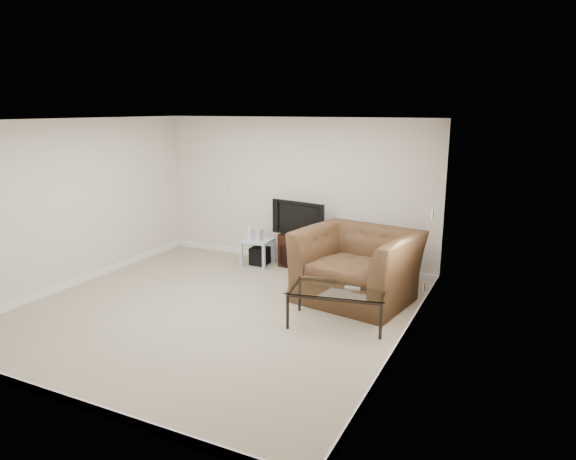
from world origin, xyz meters
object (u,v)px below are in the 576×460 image
at_px(subwoofer, 260,256).
at_px(coffee_table, 337,306).
at_px(tv_stand, 302,250).
at_px(television, 301,218).
at_px(recliner, 358,254).
at_px(side_table, 258,252).

height_order(subwoofer, coffee_table, coffee_table).
xyz_separation_m(tv_stand, coffee_table, (1.39, -2.00, -0.05)).
bearing_deg(tv_stand, television, -90.00).
xyz_separation_m(subwoofer, recliner, (2.04, -0.87, 0.51)).
height_order(television, subwoofer, television).
bearing_deg(television, subwoofer, -155.43).
distance_m(tv_stand, coffee_table, 2.43).
bearing_deg(recliner, tv_stand, 150.75).
bearing_deg(subwoofer, recliner, -23.13).
bearing_deg(side_table, recliner, -22.37).
xyz_separation_m(recliner, coffee_table, (0.05, -0.92, -0.43)).
height_order(television, side_table, television).
bearing_deg(tv_stand, coffee_table, -48.18).
relative_size(television, coffee_table, 0.78).
distance_m(side_table, coffee_table, 2.76).
bearing_deg(coffee_table, television, 125.24).
xyz_separation_m(television, coffee_table, (1.39, -1.97, -0.62)).
distance_m(tv_stand, side_table, 0.77).
bearing_deg(television, side_table, -154.43).
height_order(tv_stand, coffee_table, tv_stand).
distance_m(side_table, recliner, 2.28).
xyz_separation_m(subwoofer, coffee_table, (2.09, -1.79, 0.08)).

